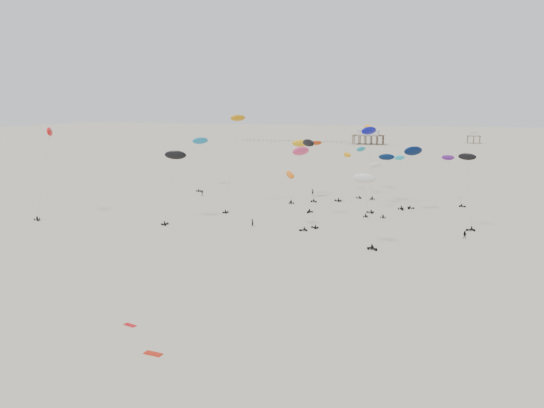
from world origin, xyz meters
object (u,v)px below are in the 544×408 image
(rig_0, at_px, (390,169))
(rig_4, at_px, (47,148))
(spectator_0, at_px, (253,227))
(rig_9, at_px, (354,165))
(pavilion_main, at_px, (368,138))
(pavilion_small, at_px, (474,138))

(rig_0, relative_size, rig_4, 0.73)
(rig_0, distance_m, spectator_0, 48.13)
(rig_4, xyz_separation_m, rig_9, (69.10, 49.70, -7.51))
(pavilion_main, relative_size, pavilion_small, 2.33)
(rig_0, bearing_deg, spectator_0, 29.18)
(rig_0, height_order, rig_9, rig_9)
(rig_0, distance_m, rig_4, 90.95)
(rig_4, bearing_deg, rig_0, 158.33)
(rig_9, bearing_deg, pavilion_small, 7.62)
(rig_4, bearing_deg, spectator_0, 135.17)
(pavilion_small, distance_m, spectator_0, 292.83)
(rig_0, xyz_separation_m, spectator_0, (-28.13, -37.79, -9.88))
(pavilion_main, relative_size, rig_9, 1.12)
(pavilion_small, relative_size, rig_9, 0.48)
(pavilion_main, relative_size, rig_4, 0.93)
(rig_9, xyz_separation_m, spectator_0, (-16.69, -45.89, -9.77))
(rig_4, relative_size, spectator_0, 10.69)
(rig_9, bearing_deg, rig_4, 145.19)
(pavilion_main, relative_size, rig_0, 1.28)
(pavilion_small, distance_m, rig_9, 244.47)
(spectator_0, bearing_deg, rig_9, -77.80)
(rig_4, height_order, rig_9, rig_4)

